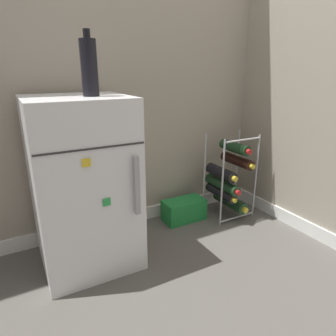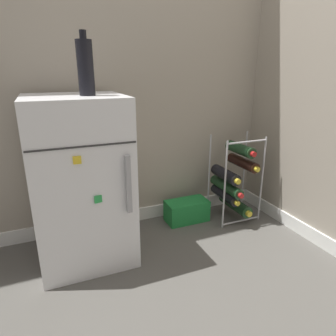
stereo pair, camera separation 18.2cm
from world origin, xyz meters
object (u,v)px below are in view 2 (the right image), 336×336
at_px(mini_fridge, 81,181).
at_px(wine_rack, 233,181).
at_px(soda_box, 187,211).
at_px(fridge_top_bottle, 85,67).

relative_size(mini_fridge, wine_rack, 1.49).
distance_m(soda_box, fridge_top_bottle, 1.17).
bearing_deg(soda_box, fridge_top_bottle, -163.90).
xyz_separation_m(soda_box, fridge_top_bottle, (-0.64, -0.19, 0.96)).
distance_m(wine_rack, fridge_top_bottle, 1.21).
bearing_deg(mini_fridge, soda_box, 11.12).
height_order(wine_rack, soda_box, wine_rack).
distance_m(mini_fridge, soda_box, 0.81).
xyz_separation_m(mini_fridge, wine_rack, (1.02, 0.05, -0.16)).
relative_size(wine_rack, soda_box, 2.05).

